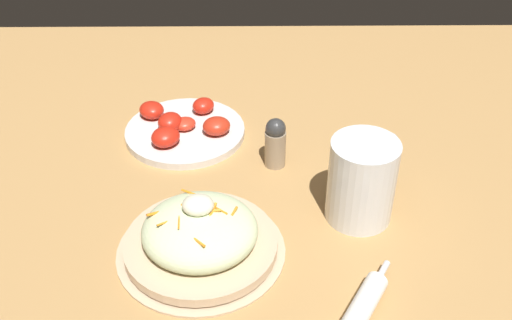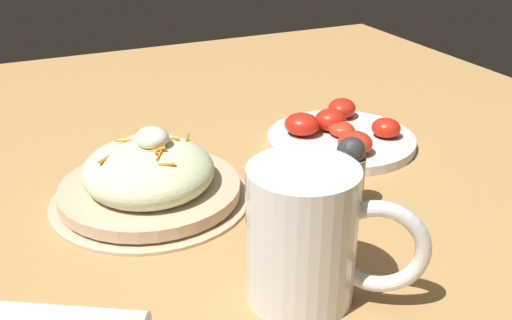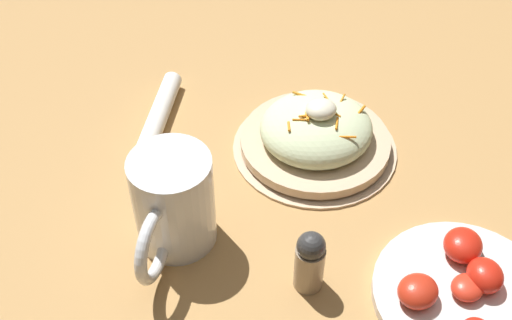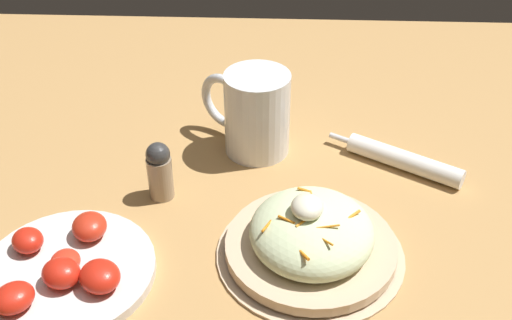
# 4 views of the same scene
# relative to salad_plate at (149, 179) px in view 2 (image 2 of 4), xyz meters

# --- Properties ---
(ground_plane) EXTENTS (1.43, 1.43, 0.00)m
(ground_plane) POSITION_rel_salad_plate_xyz_m (-0.02, -0.05, -0.03)
(ground_plane) COLOR #B2844C
(salad_plate) EXTENTS (0.24, 0.24, 0.09)m
(salad_plate) POSITION_rel_salad_plate_xyz_m (0.00, 0.00, 0.00)
(salad_plate) COLOR #D1B28E
(salad_plate) RESTS_ON ground_plane
(beer_mug) EXTENTS (0.12, 0.14, 0.13)m
(beer_mug) POSITION_rel_salad_plate_xyz_m (-0.23, -0.08, 0.03)
(beer_mug) COLOR white
(beer_mug) RESTS_ON ground_plane
(tomato_plate) EXTENTS (0.21, 0.21, 0.05)m
(tomato_plate) POSITION_rel_salad_plate_xyz_m (0.05, -0.30, -0.01)
(tomato_plate) COLOR silver
(tomato_plate) RESTS_ON ground_plane
(salt_shaker) EXTENTS (0.04, 0.04, 0.09)m
(salt_shaker) POSITION_rel_salad_plate_xyz_m (-0.11, -0.21, 0.02)
(salt_shaker) COLOR gray
(salt_shaker) RESTS_ON ground_plane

